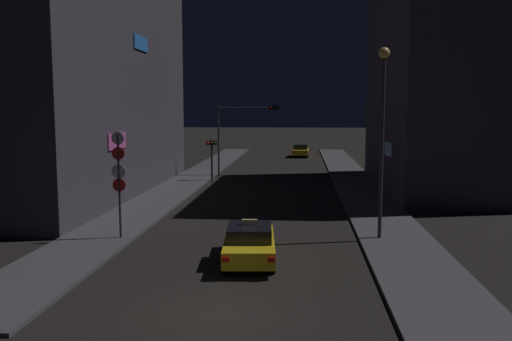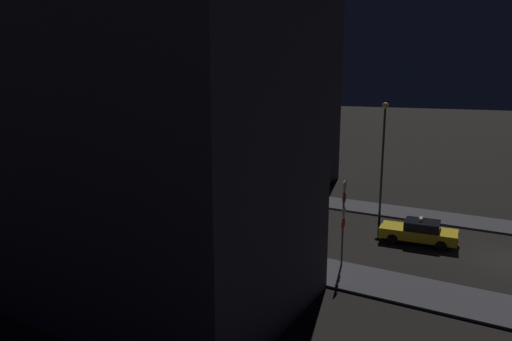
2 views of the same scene
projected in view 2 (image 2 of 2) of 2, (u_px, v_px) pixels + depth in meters
The scene contains 10 objects.
sidewalk_left at pixel (64, 215), 33.08m from camera, with size 3.21×61.37×0.13m, color #424247.
sidewalk_right at pixel (178, 182), 44.04m from camera, with size 3.21×61.37×0.13m, color #424247.
building_facade_left at pixel (53, 59), 21.62m from camera, with size 9.21×24.86×21.37m.
building_facade_right at pixel (240, 93), 45.34m from camera, with size 8.02×18.49×16.98m.
taxi at pixel (419, 232), 27.30m from camera, with size 2.13×4.57×1.62m.
far_car at pixel (9, 163), 50.42m from camera, with size 1.96×4.51×1.42m.
traffic_light_overhead at pixel (87, 149), 36.22m from camera, with size 5.13×0.42×6.00m.
traffic_light_left_kerb at pixel (100, 182), 33.29m from camera, with size 0.80×0.42×3.29m.
sign_pole_left at pixel (343, 216), 23.28m from camera, with size 0.61×0.10×4.56m.
street_lamp_near_block at pixel (383, 142), 32.72m from camera, with size 0.47×0.47×8.05m.
Camera 2 is at (-27.07, 0.67, 9.61)m, focal length 31.77 mm.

